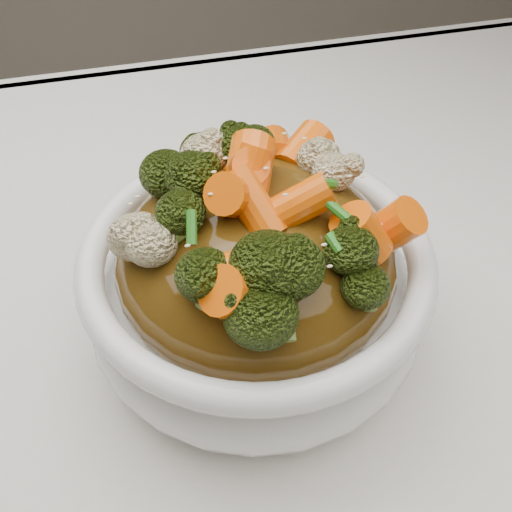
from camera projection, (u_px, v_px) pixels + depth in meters
name	position (u px, v px, depth m)	size (l,w,h in m)	color
tablecloth	(294.00, 357.00, 0.42)	(1.20, 0.80, 0.04)	white
bowl	(256.00, 291.00, 0.38)	(0.21, 0.21, 0.08)	white
sauce_base	(256.00, 259.00, 0.36)	(0.17, 0.17, 0.09)	#4D320D
carrots	(256.00, 179.00, 0.32)	(0.17, 0.17, 0.05)	#F86208
broccoli	(256.00, 181.00, 0.32)	(0.17, 0.17, 0.04)	black
cauliflower	(256.00, 184.00, 0.32)	(0.17, 0.17, 0.04)	beige
scallions	(256.00, 178.00, 0.32)	(0.13, 0.13, 0.02)	#27721A
sesame_seeds	(256.00, 178.00, 0.32)	(0.15, 0.15, 0.01)	beige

